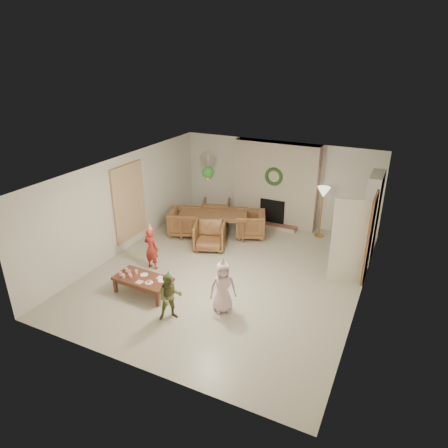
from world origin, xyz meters
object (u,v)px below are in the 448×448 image
Objects in this scene: dining_table at (213,224)px; dining_chair_right at (250,224)px; dining_chair_near at (210,236)px; child_red at (151,248)px; child_pink at (223,287)px; child_plaid at (170,297)px; dining_chair_left at (184,222)px; dining_chair_far at (216,212)px; coffee_table_top at (143,279)px.

dining_chair_right reaches higher than dining_table.
dining_chair_near is 0.77× the size of child_red.
child_red is 0.97× the size of child_pink.
child_red is 1.07× the size of child_plaid.
child_pink is (2.30, -0.82, 0.02)m from child_red.
dining_chair_right is 0.77× the size of child_red.
dining_chair_left is at bearing 97.98° from child_pink.
dining_chair_left and dining_chair_right have the same top height.
dining_chair_far is at bearing -45.00° from dining_chair_left.
child_red is at bearing -137.66° from dining_chair_near.
child_plaid is 0.90× the size of child_pink.
child_plaid is at bearing -173.75° from dining_chair_left.
dining_chair_near is 1.72m from child_red.
child_red is at bearing 97.35° from child_plaid.
coffee_table_top is 1.14m from child_plaid.
child_pink is at bearing -80.65° from dining_table.
coffee_table_top is at bearing 73.27° from dining_chair_far.
child_red is (0.32, -2.02, 0.16)m from dining_chair_left.
child_plaid is (1.02, -0.50, 0.14)m from coffee_table_top.
child_plaid is (0.72, -3.04, 0.12)m from dining_chair_near.
coffee_table_top is 1.13m from child_red.
dining_chair_left is at bearing -180.00° from dining_table.
dining_chair_left is 3.96m from child_plaid.
dining_chair_far is 4.80m from child_plaid.
dining_table is 3.96m from child_plaid.
dining_table is at bearing 90.00° from dining_chair_far.
child_pink is at bearing 2.87° from child_plaid.
dining_chair_far is 1.19m from dining_chair_left.
dining_chair_left is 1.00× the size of dining_chair_right.
dining_chair_far is 4.13m from coffee_table_top.
dining_table is 0.84m from dining_chair_left.
dining_chair_left is 0.77× the size of child_red.
dining_chair_near is at bearing -51.34° from dining_chair_right.
dining_chair_near is at bearing -135.00° from dining_chair_left.
child_plaid is 1.06m from child_pink.
child_red reaches higher than child_plaid.
child_plaid is at bearing 85.09° from dining_chair_far.
dining_table is at bearing -90.00° from dining_chair_right.
dining_table is at bearing 90.00° from dining_chair_near.
coffee_table_top is at bearing 151.24° from child_pink.
coffee_table_top is at bearing -35.76° from dining_chair_right.
dining_chair_left is 0.75× the size of child_pink.
child_red is at bearing -49.28° from dining_chair_right.
dining_chair_left is 3.13m from coffee_table_top.
child_red is (-1.45, -2.70, 0.16)m from dining_chair_right.
dining_chair_right is 0.83× the size of child_plaid.
child_pink reaches higher than child_red.
dining_chair_near is at bearing 65.91° from child_plaid.
dining_table is 1.75× the size of child_pink.
child_pink is at bearing 97.60° from dining_chair_far.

